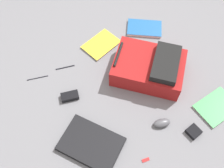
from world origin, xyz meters
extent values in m
plane|color=slate|center=(0.00, 0.00, 0.00)|extent=(3.61, 3.61, 0.00)
cube|color=maroon|center=(0.02, 0.22, 0.07)|extent=(0.56, 0.56, 0.14)
cube|color=black|center=(0.09, 0.29, 0.16)|extent=(0.32, 0.32, 0.05)
cylinder|color=black|center=(-0.13, 0.07, 0.15)|extent=(0.15, 0.16, 0.02)
cube|color=black|center=(0.27, -0.36, 0.01)|extent=(0.43, 0.40, 0.02)
cube|color=black|center=(0.27, -0.36, 0.03)|extent=(0.42, 0.39, 0.01)
cube|color=silver|center=(-0.37, 0.07, 0.01)|extent=(0.23, 0.28, 0.01)
cube|color=yellow|center=(-0.37, 0.07, 0.01)|extent=(0.24, 0.29, 0.00)
cube|color=silver|center=(-0.33, 0.44, 0.01)|extent=(0.28, 0.30, 0.02)
cube|color=#1E5999|center=(-0.33, 0.44, 0.02)|extent=(0.29, 0.31, 0.00)
cube|color=silver|center=(0.46, 0.45, 0.01)|extent=(0.19, 0.26, 0.01)
cube|color=#2D8C3F|center=(0.46, 0.45, 0.01)|extent=(0.20, 0.27, 0.00)
ellipsoid|color=#4C4C51|center=(0.38, 0.08, 0.02)|extent=(0.09, 0.12, 0.04)
cube|color=black|center=(-0.09, -0.33, 0.02)|extent=(0.09, 0.13, 0.03)
cylinder|color=black|center=(-0.34, -0.45, 0.00)|extent=(0.05, 0.14, 0.01)
cylinder|color=black|center=(-0.32, -0.25, 0.00)|extent=(0.05, 0.13, 0.01)
cube|color=black|center=(0.52, 0.21, 0.01)|extent=(0.08, 0.08, 0.03)
cube|color=#B21919|center=(0.51, -0.13, 0.00)|extent=(0.03, 0.05, 0.01)
camera|label=1|loc=(0.75, -0.50, 1.50)|focal=41.35mm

